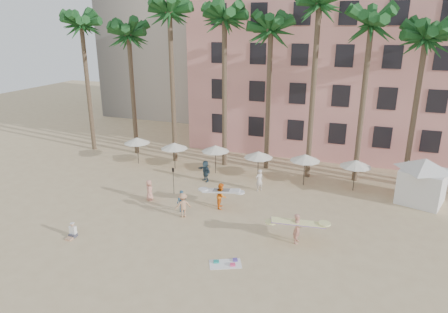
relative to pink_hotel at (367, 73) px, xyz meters
The scene contains 11 objects.
ground 28.09m from the pink_hotel, 105.07° to the right, with size 120.00×120.00×0.00m, color #D1B789.
pink_hotel is the anchor object (origin of this frame).
palm_row 13.71m from the pink_hotel, 120.56° to the right, with size 44.40×5.40×16.30m.
umbrella_row 17.73m from the pink_hotel, 126.53° to the right, with size 22.50×2.70×2.73m.
cabana 15.97m from the pink_hotel, 70.82° to the right, with size 5.67×5.67×3.50m.
beach_towel 28.64m from the pink_hotel, 103.17° to the right, with size 2.05×1.66×0.14m.
carrier_yellow 24.30m from the pink_hotel, 97.21° to the right, with size 3.32×1.60×1.95m.
carrier_white 23.04m from the pink_hotel, 114.29° to the right, with size 2.80×1.12×1.92m.
beachgoers 21.83m from the pink_hotel, 116.91° to the right, with size 20.56×8.45×1.85m.
paddle 24.16m from the pink_hotel, 125.32° to the right, with size 0.18×0.04×2.23m.
seated_man 32.76m from the pink_hotel, 121.14° to the right, with size 0.42×0.74×0.96m.
Camera 1 is at (7.19, -19.21, 12.91)m, focal length 32.00 mm.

